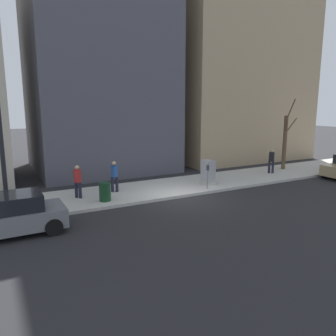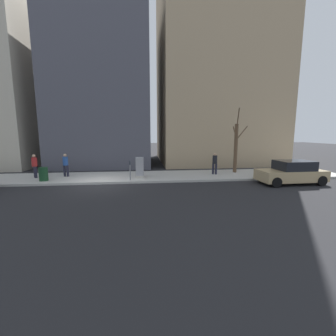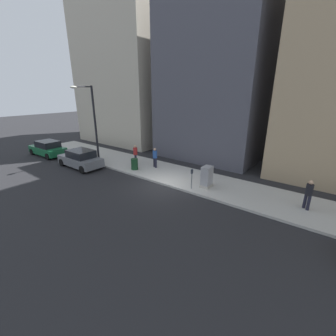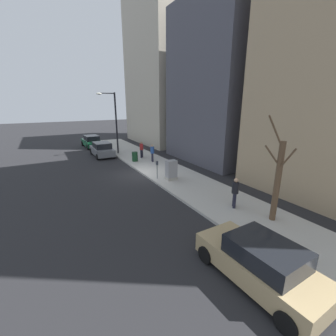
{
  "view_description": "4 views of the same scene",
  "coord_description": "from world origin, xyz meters",
  "px_view_note": "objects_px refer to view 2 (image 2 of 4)",
  "views": [
    {
      "loc": [
        -14.02,
        8.38,
        4.71
      ],
      "look_at": [
        0.31,
        0.62,
        1.59
      ],
      "focal_mm": 35.0,
      "sensor_mm": 36.0,
      "label": 1
    },
    {
      "loc": [
        -14.57,
        -2.8,
        3.31
      ],
      "look_at": [
        -0.21,
        -4.43,
        1.04
      ],
      "focal_mm": 24.0,
      "sensor_mm": 36.0,
      "label": 2
    },
    {
      "loc": [
        -11.18,
        -8.94,
        6.21
      ],
      "look_at": [
        0.85,
        0.3,
        1.0
      ],
      "focal_mm": 24.0,
      "sensor_mm": 36.0,
      "label": 3
    },
    {
      "loc": [
        -6.66,
        -16.26,
        5.65
      ],
      "look_at": [
        1.41,
        -1.88,
        0.81
      ],
      "focal_mm": 24.0,
      "sensor_mm": 36.0,
      "label": 4
    }
  ],
  "objects_px": {
    "trash_bin": "(43,174)",
    "pedestrian_midblock": "(66,164)",
    "office_tower_left": "(215,32)",
    "office_block_center": "(103,94)",
    "pedestrian_far_corner": "(35,165)",
    "pedestrian_near_meter": "(215,162)",
    "utility_box": "(140,168)",
    "parked_car_tan": "(291,173)",
    "parking_meter": "(130,168)",
    "bare_tree": "(236,147)"
  },
  "relations": [
    {
      "from": "office_tower_left",
      "to": "bare_tree",
      "type": "bearing_deg",
      "value": 174.62
    },
    {
      "from": "parked_car_tan",
      "to": "utility_box",
      "type": "height_order",
      "value": "utility_box"
    },
    {
      "from": "parking_meter",
      "to": "office_block_center",
      "type": "distance_m",
      "value": 11.99
    },
    {
      "from": "trash_bin",
      "to": "pedestrian_midblock",
      "type": "relative_size",
      "value": 0.54
    },
    {
      "from": "bare_tree",
      "to": "pedestrian_midblock",
      "type": "relative_size",
      "value": 3.01
    },
    {
      "from": "utility_box",
      "to": "office_block_center",
      "type": "xyz_separation_m",
      "value": [
        8.88,
        3.73,
        6.41
      ]
    },
    {
      "from": "parked_car_tan",
      "to": "pedestrian_near_meter",
      "type": "height_order",
      "value": "pedestrian_near_meter"
    },
    {
      "from": "parking_meter",
      "to": "bare_tree",
      "type": "relative_size",
      "value": 0.27
    },
    {
      "from": "trash_bin",
      "to": "pedestrian_midblock",
      "type": "bearing_deg",
      "value": -34.87
    },
    {
      "from": "parking_meter",
      "to": "bare_tree",
      "type": "bearing_deg",
      "value": -75.53
    },
    {
      "from": "pedestrian_far_corner",
      "to": "office_block_center",
      "type": "bearing_deg",
      "value": 118.57
    },
    {
      "from": "parking_meter",
      "to": "pedestrian_far_corner",
      "type": "xyz_separation_m",
      "value": [
        1.59,
        6.73,
        0.11
      ]
    },
    {
      "from": "parked_car_tan",
      "to": "pedestrian_near_meter",
      "type": "relative_size",
      "value": 2.56
    },
    {
      "from": "trash_bin",
      "to": "pedestrian_near_meter",
      "type": "distance_m",
      "value": 12.1
    },
    {
      "from": "utility_box",
      "to": "pedestrian_near_meter",
      "type": "distance_m",
      "value": 5.74
    },
    {
      "from": "trash_bin",
      "to": "office_tower_left",
      "type": "relative_size",
      "value": 0.03
    },
    {
      "from": "pedestrian_near_meter",
      "to": "office_block_center",
      "type": "height_order",
      "value": "office_block_center"
    },
    {
      "from": "pedestrian_near_meter",
      "to": "utility_box",
      "type": "bearing_deg",
      "value": -135.2
    },
    {
      "from": "parked_car_tan",
      "to": "office_tower_left",
      "type": "xyz_separation_m",
      "value": [
        12.79,
        1.41,
        13.6
      ]
    },
    {
      "from": "bare_tree",
      "to": "pedestrian_far_corner",
      "type": "bearing_deg",
      "value": 92.06
    },
    {
      "from": "parking_meter",
      "to": "office_tower_left",
      "type": "distance_m",
      "value": 19.66
    },
    {
      "from": "pedestrian_far_corner",
      "to": "utility_box",
      "type": "bearing_deg",
      "value": 46.89
    },
    {
      "from": "parked_car_tan",
      "to": "office_block_center",
      "type": "xyz_separation_m",
      "value": [
        11.32,
        13.6,
        6.53
      ]
    },
    {
      "from": "office_tower_left",
      "to": "office_block_center",
      "type": "height_order",
      "value": "office_tower_left"
    },
    {
      "from": "pedestrian_midblock",
      "to": "office_tower_left",
      "type": "height_order",
      "value": "office_tower_left"
    },
    {
      "from": "utility_box",
      "to": "pedestrian_near_meter",
      "type": "relative_size",
      "value": 0.86
    },
    {
      "from": "parking_meter",
      "to": "pedestrian_near_meter",
      "type": "bearing_deg",
      "value": -76.77
    },
    {
      "from": "bare_tree",
      "to": "pedestrian_midblock",
      "type": "bearing_deg",
      "value": 91.17
    },
    {
      "from": "pedestrian_midblock",
      "to": "trash_bin",
      "type": "bearing_deg",
      "value": 68.65
    },
    {
      "from": "trash_bin",
      "to": "pedestrian_midblock",
      "type": "xyz_separation_m",
      "value": [
        1.41,
        -0.98,
        0.49
      ]
    },
    {
      "from": "parked_car_tan",
      "to": "trash_bin",
      "type": "relative_size",
      "value": 4.73
    },
    {
      "from": "pedestrian_midblock",
      "to": "pedestrian_far_corner",
      "type": "xyz_separation_m",
      "value": [
        -0.27,
        2.0,
        0.0
      ]
    },
    {
      "from": "trash_bin",
      "to": "office_tower_left",
      "type": "xyz_separation_m",
      "value": [
        10.75,
        -14.8,
        13.74
      ]
    },
    {
      "from": "parking_meter",
      "to": "pedestrian_far_corner",
      "type": "relative_size",
      "value": 0.81
    },
    {
      "from": "pedestrian_near_meter",
      "to": "office_tower_left",
      "type": "distance_m",
      "value": 16.66
    },
    {
      "from": "parking_meter",
      "to": "office_tower_left",
      "type": "bearing_deg",
      "value": -39.08
    },
    {
      "from": "pedestrian_far_corner",
      "to": "pedestrian_near_meter",
      "type": "bearing_deg",
      "value": 52.18
    },
    {
      "from": "office_tower_left",
      "to": "trash_bin",
      "type": "bearing_deg",
      "value": 125.98
    },
    {
      "from": "parked_car_tan",
      "to": "pedestrian_midblock",
      "type": "height_order",
      "value": "pedestrian_midblock"
    },
    {
      "from": "pedestrian_near_meter",
      "to": "bare_tree",
      "type": "bearing_deg",
      "value": 56.9
    },
    {
      "from": "pedestrian_midblock",
      "to": "office_block_center",
      "type": "bearing_deg",
      "value": -88.18
    },
    {
      "from": "office_block_center",
      "to": "utility_box",
      "type": "bearing_deg",
      "value": -157.18
    },
    {
      "from": "trash_bin",
      "to": "pedestrian_midblock",
      "type": "height_order",
      "value": "pedestrian_midblock"
    },
    {
      "from": "parked_car_tan",
      "to": "office_tower_left",
      "type": "distance_m",
      "value": 18.73
    },
    {
      "from": "bare_tree",
      "to": "pedestrian_midblock",
      "type": "xyz_separation_m",
      "value": [
        -0.26,
        12.97,
        -1.12
      ]
    },
    {
      "from": "parked_car_tan",
      "to": "office_block_center",
      "type": "relative_size",
      "value": 0.29
    },
    {
      "from": "pedestrian_near_meter",
      "to": "pedestrian_midblock",
      "type": "height_order",
      "value": "same"
    },
    {
      "from": "pedestrian_far_corner",
      "to": "office_tower_left",
      "type": "xyz_separation_m",
      "value": [
        9.61,
        -15.82,
        13.25
      ]
    },
    {
      "from": "utility_box",
      "to": "office_block_center",
      "type": "relative_size",
      "value": 0.1
    },
    {
      "from": "office_block_center",
      "to": "pedestrian_midblock",
      "type": "bearing_deg",
      "value": 168.3
    }
  ]
}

